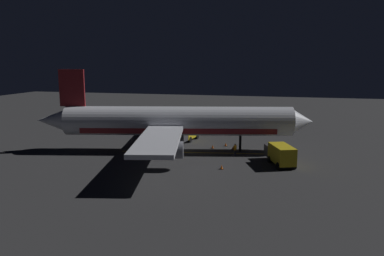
{
  "coord_description": "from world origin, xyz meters",
  "views": [
    {
      "loc": [
        51.18,
        14.69,
        12.9
      ],
      "look_at": [
        0.0,
        2.0,
        3.5
      ],
      "focal_mm": 35.19,
      "sensor_mm": 36.0,
      "label": 1
    }
  ],
  "objects_px": {
    "ground_crew_worker": "(235,150)",
    "traffic_cone_under_wing": "(222,167)",
    "traffic_cone_near_right": "(213,147)",
    "traffic_cone_far": "(233,148)",
    "airliner": "(174,122)",
    "baggage_truck": "(280,154)",
    "catering_truck": "(187,133)",
    "traffic_cone_near_left": "(226,145)"
  },
  "relations": [
    {
      "from": "airliner",
      "to": "traffic_cone_far",
      "type": "relative_size",
      "value": 71.94
    },
    {
      "from": "ground_crew_worker",
      "to": "traffic_cone_far",
      "type": "distance_m",
      "value": 3.99
    },
    {
      "from": "traffic_cone_near_right",
      "to": "traffic_cone_far",
      "type": "height_order",
      "value": "same"
    },
    {
      "from": "traffic_cone_under_wing",
      "to": "ground_crew_worker",
      "type": "bearing_deg",
      "value": 173.77
    },
    {
      "from": "ground_crew_worker",
      "to": "airliner",
      "type": "bearing_deg",
      "value": -94.87
    },
    {
      "from": "traffic_cone_near_right",
      "to": "traffic_cone_under_wing",
      "type": "relative_size",
      "value": 1.0
    },
    {
      "from": "baggage_truck",
      "to": "traffic_cone_near_right",
      "type": "relative_size",
      "value": 12.25
    },
    {
      "from": "baggage_truck",
      "to": "ground_crew_worker",
      "type": "xyz_separation_m",
      "value": [
        -2.97,
        -6.07,
        -0.44
      ]
    },
    {
      "from": "catering_truck",
      "to": "traffic_cone_near_left",
      "type": "bearing_deg",
      "value": 70.91
    },
    {
      "from": "traffic_cone_near_right",
      "to": "traffic_cone_far",
      "type": "distance_m",
      "value": 3.07
    },
    {
      "from": "catering_truck",
      "to": "ground_crew_worker",
      "type": "height_order",
      "value": "catering_truck"
    },
    {
      "from": "airliner",
      "to": "traffic_cone_under_wing",
      "type": "relative_size",
      "value": 71.94
    },
    {
      "from": "airliner",
      "to": "traffic_cone_far",
      "type": "distance_m",
      "value": 9.58
    },
    {
      "from": "ground_crew_worker",
      "to": "traffic_cone_under_wing",
      "type": "relative_size",
      "value": 3.16
    },
    {
      "from": "baggage_truck",
      "to": "traffic_cone_far",
      "type": "relative_size",
      "value": 12.25
    },
    {
      "from": "baggage_truck",
      "to": "ground_crew_worker",
      "type": "height_order",
      "value": "baggage_truck"
    },
    {
      "from": "ground_crew_worker",
      "to": "traffic_cone_under_wing",
      "type": "bearing_deg",
      "value": -6.23
    },
    {
      "from": "airliner",
      "to": "traffic_cone_far",
      "type": "xyz_separation_m",
      "value": [
        -3.1,
        8.14,
        -4.0
      ]
    },
    {
      "from": "traffic_cone_near_left",
      "to": "ground_crew_worker",
      "type": "bearing_deg",
      "value": 20.87
    },
    {
      "from": "traffic_cone_near_left",
      "to": "traffic_cone_far",
      "type": "distance_m",
      "value": 2.36
    },
    {
      "from": "catering_truck",
      "to": "traffic_cone_far",
      "type": "xyz_separation_m",
      "value": [
        4.27,
        8.26,
        -1.0
      ]
    },
    {
      "from": "catering_truck",
      "to": "traffic_cone_near_left",
      "type": "distance_m",
      "value": 7.33
    },
    {
      "from": "traffic_cone_near_right",
      "to": "catering_truck",
      "type": "bearing_deg",
      "value": -129.99
    },
    {
      "from": "traffic_cone_under_wing",
      "to": "traffic_cone_far",
      "type": "bearing_deg",
      "value": -179.69
    },
    {
      "from": "traffic_cone_near_left",
      "to": "traffic_cone_far",
      "type": "bearing_deg",
      "value": 36.37
    },
    {
      "from": "baggage_truck",
      "to": "traffic_cone_near_right",
      "type": "distance_m",
      "value": 12.06
    },
    {
      "from": "traffic_cone_near_right",
      "to": "traffic_cone_far",
      "type": "relative_size",
      "value": 1.0
    },
    {
      "from": "traffic_cone_near_left",
      "to": "baggage_truck",
      "type": "bearing_deg",
      "value": 43.45
    },
    {
      "from": "traffic_cone_near_left",
      "to": "traffic_cone_near_right",
      "type": "distance_m",
      "value": 2.59
    },
    {
      "from": "baggage_truck",
      "to": "traffic_cone_under_wing",
      "type": "distance_m",
      "value": 7.88
    },
    {
      "from": "baggage_truck",
      "to": "traffic_cone_near_right",
      "type": "height_order",
      "value": "baggage_truck"
    },
    {
      "from": "traffic_cone_near_right",
      "to": "traffic_cone_far",
      "type": "xyz_separation_m",
      "value": [
        -0.08,
        3.07,
        0.0
      ]
    },
    {
      "from": "baggage_truck",
      "to": "traffic_cone_under_wing",
      "type": "bearing_deg",
      "value": -60.74
    },
    {
      "from": "traffic_cone_under_wing",
      "to": "traffic_cone_far",
      "type": "height_order",
      "value": "same"
    },
    {
      "from": "traffic_cone_under_wing",
      "to": "traffic_cone_far",
      "type": "relative_size",
      "value": 1.0
    },
    {
      "from": "baggage_truck",
      "to": "traffic_cone_near_left",
      "type": "xyz_separation_m",
      "value": [
        -8.73,
        -8.27,
        -1.08
      ]
    },
    {
      "from": "airliner",
      "to": "baggage_truck",
      "type": "relative_size",
      "value": 5.87
    },
    {
      "from": "airliner",
      "to": "traffic_cone_near_right",
      "type": "xyz_separation_m",
      "value": [
        -3.02,
        5.07,
        -4.0
      ]
    },
    {
      "from": "ground_crew_worker",
      "to": "baggage_truck",
      "type": "bearing_deg",
      "value": 63.95
    },
    {
      "from": "traffic_cone_near_left",
      "to": "traffic_cone_near_right",
      "type": "xyz_separation_m",
      "value": [
        1.98,
        -1.67,
        0.0
      ]
    },
    {
      "from": "traffic_cone_near_left",
      "to": "airliner",
      "type": "bearing_deg",
      "value": -53.43
    },
    {
      "from": "baggage_truck",
      "to": "catering_truck",
      "type": "distance_m",
      "value": 18.77
    }
  ]
}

